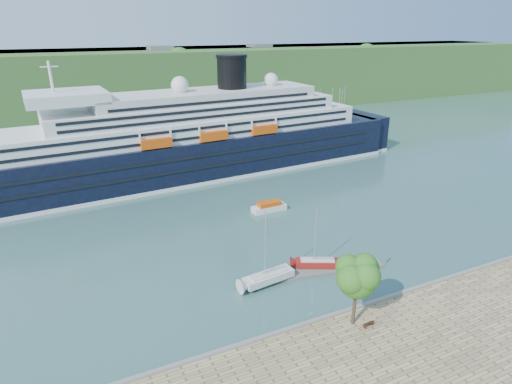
{
  "coord_description": "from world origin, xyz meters",
  "views": [
    {
      "loc": [
        -30.25,
        -34.07,
        32.99
      ],
      "look_at": [
        -0.32,
        30.0,
        5.33
      ],
      "focal_mm": 30.0,
      "sensor_mm": 36.0,
      "label": 1
    }
  ],
  "objects": [
    {
      "name": "quay_coping",
      "position": [
        0.0,
        -0.2,
        1.15
      ],
      "size": [
        220.0,
        0.5,
        0.3
      ],
      "primitive_type": "cube",
      "color": "slate",
      "rests_on": "promenade"
    },
    {
      "name": "park_bench",
      "position": [
        -1.86,
        -3.48,
        1.43
      ],
      "size": [
        1.41,
        0.7,
        0.87
      ],
      "primitive_type": null,
      "rotation": [
        0.0,
        0.0,
        0.11
      ],
      "color": "#4B2515",
      "rests_on": "promenade"
    },
    {
      "name": "floating_pontoon",
      "position": [
        1.31,
        9.65,
        0.19
      ],
      "size": [
        17.31,
        5.27,
        0.38
      ],
      "primitive_type": null,
      "rotation": [
        0.0,
        0.0,
        -0.19
      ],
      "color": "slate",
      "rests_on": "ground"
    },
    {
      "name": "ground",
      "position": [
        0.0,
        0.0,
        0.0
      ],
      "size": [
        400.0,
        400.0,
        0.0
      ],
      "primitive_type": "plane",
      "color": "#335A57",
      "rests_on": "ground"
    },
    {
      "name": "sailboat_white_near",
      "position": [
        -7.6,
        10.38,
        5.19
      ],
      "size": [
        8.25,
        3.16,
        10.38
      ],
      "primitive_type": null,
      "rotation": [
        0.0,
        0.0,
        0.12
      ],
      "color": "silver",
      "rests_on": "ground"
    },
    {
      "name": "cruise_ship",
      "position": [
        -5.08,
        59.02,
        13.46
      ],
      "size": [
        120.8,
        25.57,
        26.92
      ],
      "primitive_type": null,
      "rotation": [
        0.0,
        0.0,
        0.07
      ],
      "color": "black",
      "rests_on": "ground"
    },
    {
      "name": "far_hillside",
      "position": [
        0.0,
        145.0,
        12.0
      ],
      "size": [
        400.0,
        50.0,
        24.0
      ],
      "primitive_type": "cube",
      "color": "#365723",
      "rests_on": "ground"
    },
    {
      "name": "tender_launch",
      "position": [
        3.56,
        32.44,
        0.93
      ],
      "size": [
        6.76,
        2.43,
        1.86
      ],
      "primitive_type": null,
      "rotation": [
        0.0,
        0.0,
        0.02
      ],
      "color": "#CC4A0C",
      "rests_on": "ground"
    },
    {
      "name": "promenade_tree",
      "position": [
        -3.11,
        -2.27,
        5.81
      ],
      "size": [
        5.81,
        5.81,
        9.62
      ],
      "primitive_type": null,
      "color": "#28681B",
      "rests_on": "promenade"
    },
    {
      "name": "sailboat_red",
      "position": [
        0.57,
        10.92,
        4.5
      ],
      "size": [
        7.11,
        4.78,
        9.0
      ],
      "primitive_type": null,
      "rotation": [
        0.0,
        0.0,
        -0.45
      ],
      "color": "maroon",
      "rests_on": "ground"
    }
  ]
}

